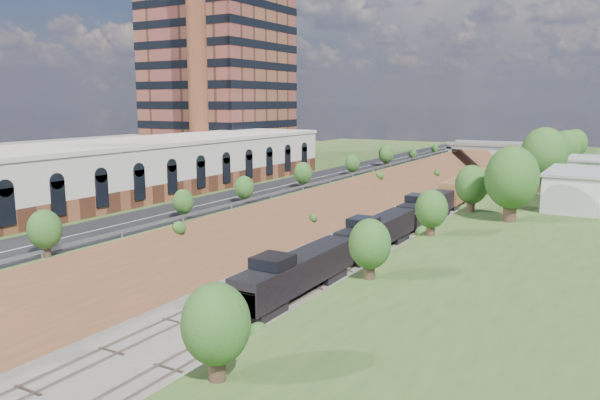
{
  "coord_description": "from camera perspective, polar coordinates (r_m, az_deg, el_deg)",
  "views": [
    {
      "loc": [
        27.54,
        -20.38,
        16.98
      ],
      "look_at": [
        -4.76,
        35.55,
        6.0
      ],
      "focal_mm": 35.0,
      "sensor_mm": 36.0,
      "label": 1
    }
  ],
  "objects": [
    {
      "name": "tree_left_crest",
      "position": [
        57.24,
        -14.03,
        -0.64
      ],
      "size": [
        2.45,
        2.45,
        3.55
      ],
      "color": "#473323",
      "rests_on": "platform_left"
    },
    {
      "name": "white_building_near",
      "position": [
        73.17,
        26.54,
        0.79
      ],
      "size": [
        9.0,
        12.0,
        4.0
      ],
      "primitive_type": "cube",
      "color": "silver",
      "rests_on": "platform_right"
    },
    {
      "name": "guardrail",
      "position": [
        89.86,
        4.07,
        2.32
      ],
      "size": [
        0.1,
        171.0,
        0.7
      ],
      "color": "#99999E",
      "rests_on": "platform_left"
    },
    {
      "name": "overpass",
      "position": [
        145.52,
        19.05,
        4.37
      ],
      "size": [
        24.5,
        8.3,
        7.4
      ],
      "color": "gray",
      "rests_on": "ground"
    },
    {
      "name": "embankment_left",
      "position": [
        90.74,
        4.31,
        -1.17
      ],
      "size": [
        10.0,
        180.0,
        10.0
      ],
      "primitive_type": "cube",
      "rotation": [
        0.0,
        0.79,
        0.0
      ],
      "color": "brown",
      "rests_on": "ground"
    },
    {
      "name": "white_building_far",
      "position": [
        95.03,
        27.11,
        2.44
      ],
      "size": [
        8.0,
        10.0,
        3.6
      ],
      "primitive_type": "cube",
      "color": "silver",
      "rests_on": "platform_right"
    },
    {
      "name": "commercial_building",
      "position": [
        81.02,
        -13.52,
        3.38
      ],
      "size": [
        14.3,
        62.3,
        7.0
      ],
      "color": "brown",
      "rests_on": "platform_left"
    },
    {
      "name": "tree_right_large",
      "position": [
        61.76,
        19.96,
        2.0
      ],
      "size": [
        5.25,
        5.25,
        7.61
      ],
      "color": "#473323",
      "rests_on": "platform_right"
    },
    {
      "name": "rail_left_track",
      "position": [
        87.49,
        9.27,
        -1.61
      ],
      "size": [
        1.58,
        180.0,
        0.18
      ],
      "primitive_type": "cube",
      "color": "gray",
      "rests_on": "ground"
    },
    {
      "name": "ground",
      "position": [
        38.23,
        -21.99,
        -17.46
      ],
      "size": [
        400.0,
        400.0,
        0.0
      ],
      "primitive_type": "plane",
      "color": "#6B665B",
      "rests_on": "ground"
    },
    {
      "name": "rail_right_track",
      "position": [
        85.84,
        12.52,
        -1.93
      ],
      "size": [
        1.58,
        180.0,
        0.18
      ],
      "primitive_type": "cube",
      "color": "gray",
      "rests_on": "ground"
    },
    {
      "name": "highrise_tower",
      "position": [
        117.92,
        -8.05,
        17.3
      ],
      "size": [
        22.0,
        22.0,
        53.9
      ],
      "color": "brown",
      "rests_on": "platform_left"
    },
    {
      "name": "platform_left",
      "position": [
        101.66,
        -6.91,
        1.39
      ],
      "size": [
        44.0,
        180.0,
        5.0
      ],
      "primitive_type": "cube",
      "color": "#3B5723",
      "rests_on": "ground"
    },
    {
      "name": "embankment_right",
      "position": [
        83.8,
        18.0,
        -2.52
      ],
      "size": [
        10.0,
        180.0,
        10.0
      ],
      "primitive_type": "cube",
      "rotation": [
        0.0,
        0.79,
        0.0
      ],
      "color": "brown",
      "rests_on": "ground"
    },
    {
      "name": "road",
      "position": [
        91.95,
        1.82,
        2.19
      ],
      "size": [
        8.0,
        180.0,
        0.1
      ],
      "primitive_type": "cube",
      "color": "black",
      "rests_on": "platform_left"
    },
    {
      "name": "freight_train",
      "position": [
        113.84,
        17.11,
        1.91
      ],
      "size": [
        2.85,
        145.98,
        4.55
      ],
      "color": "black",
      "rests_on": "ground"
    },
    {
      "name": "smokestack",
      "position": [
        99.68,
        -10.03,
        14.12
      ],
      "size": [
        3.2,
        3.2,
        40.0
      ],
      "primitive_type": "cylinder",
      "color": "brown",
      "rests_on": "platform_left"
    }
  ]
}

